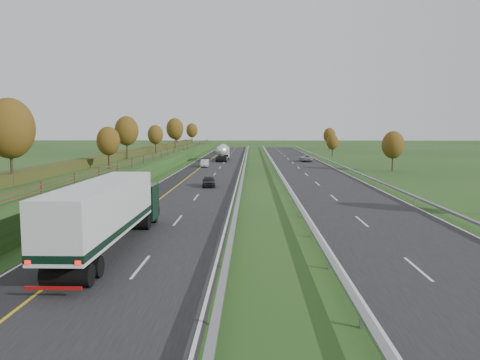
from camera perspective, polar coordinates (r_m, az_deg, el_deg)
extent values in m
plane|color=#214318|center=(67.42, 2.36, 0.34)|extent=(400.00, 400.00, 0.00)
cube|color=black|center=(72.71, -4.02, 0.78)|extent=(10.50, 200.00, 0.04)
cube|color=black|center=(73.01, 8.98, 0.74)|extent=(10.50, 200.00, 0.04)
cube|color=black|center=(73.16, -6.95, 0.79)|extent=(3.00, 200.00, 0.04)
cube|color=silver|center=(73.36, -7.95, 0.81)|extent=(0.15, 200.00, 0.01)
cube|color=gold|center=(72.95, -5.78, 0.81)|extent=(0.15, 200.00, 0.01)
cube|color=silver|center=(72.40, -0.04, 0.80)|extent=(0.15, 200.00, 0.01)
cube|color=silver|center=(72.52, 5.02, 0.78)|extent=(0.15, 200.00, 0.01)
cube|color=silver|center=(73.84, 12.87, 0.75)|extent=(0.15, 200.00, 0.01)
cube|color=silver|center=(24.73, -12.03, -10.28)|extent=(0.15, 4.00, 0.01)
cube|color=silver|center=(25.49, 20.83, -10.06)|extent=(0.15, 4.00, 0.01)
cube|color=silver|center=(36.18, -7.61, -4.89)|extent=(0.15, 4.00, 0.01)
cube|color=silver|center=(36.70, 14.61, -4.88)|extent=(0.15, 4.00, 0.01)
cube|color=silver|center=(47.89, -5.36, -2.10)|extent=(0.15, 4.00, 0.01)
cube|color=silver|center=(48.28, 11.38, -2.13)|extent=(0.15, 4.00, 0.01)
cube|color=silver|center=(59.72, -4.01, -0.40)|extent=(0.15, 4.00, 0.01)
cube|color=silver|center=(60.03, 9.42, -0.44)|extent=(0.15, 4.00, 0.01)
cube|color=silver|center=(71.60, -3.10, 0.73)|extent=(0.15, 4.00, 0.01)
cube|color=silver|center=(71.87, 8.10, 0.69)|extent=(0.15, 4.00, 0.01)
cube|color=silver|center=(83.52, -2.45, 1.54)|extent=(0.15, 4.00, 0.01)
cube|color=silver|center=(83.75, 7.15, 1.51)|extent=(0.15, 4.00, 0.01)
cube|color=silver|center=(95.46, -1.97, 2.14)|extent=(0.15, 4.00, 0.01)
cube|color=silver|center=(95.66, 6.44, 2.12)|extent=(0.15, 4.00, 0.01)
cube|color=silver|center=(107.41, -1.59, 2.61)|extent=(0.15, 4.00, 0.01)
cube|color=silver|center=(107.59, 5.88, 2.59)|extent=(0.15, 4.00, 0.01)
cube|color=silver|center=(119.37, -1.29, 2.99)|extent=(0.15, 4.00, 0.01)
cube|color=silver|center=(119.53, 5.44, 2.97)|extent=(0.15, 4.00, 0.01)
cube|color=silver|center=(131.34, -1.04, 3.30)|extent=(0.15, 4.00, 0.01)
cube|color=silver|center=(131.49, 5.08, 3.28)|extent=(0.15, 4.00, 0.01)
cube|color=silver|center=(143.32, -0.83, 3.56)|extent=(0.15, 4.00, 0.01)
cube|color=silver|center=(143.45, 4.77, 3.54)|extent=(0.15, 4.00, 0.01)
cube|color=silver|center=(155.30, -0.66, 3.77)|extent=(0.15, 4.00, 0.01)
cube|color=silver|center=(155.42, 4.52, 3.76)|extent=(0.15, 4.00, 0.01)
cube|color=silver|center=(167.28, -0.51, 3.96)|extent=(0.15, 4.00, 0.01)
cube|color=silver|center=(167.39, 4.30, 3.94)|extent=(0.15, 4.00, 0.01)
cube|color=#214318|center=(74.98, -13.97, 1.53)|extent=(12.00, 200.00, 2.00)
cube|color=#323C18|center=(75.42, -15.47, 2.70)|extent=(2.20, 180.00, 1.10)
cube|color=#422B19|center=(73.80, -10.63, 2.74)|extent=(0.08, 184.00, 0.10)
cube|color=#422B19|center=(73.78, -10.64, 3.05)|extent=(0.08, 184.00, 0.10)
cube|color=#422B19|center=(37.17, -23.06, -1.06)|extent=(0.12, 0.12, 1.20)
cube|color=#422B19|center=(43.13, -19.50, 0.04)|extent=(0.12, 0.12, 1.20)
cube|color=#422B19|center=(49.22, -16.81, 0.88)|extent=(0.12, 0.12, 1.20)
cube|color=#422B19|center=(55.40, -14.72, 1.52)|extent=(0.12, 0.12, 1.20)
cube|color=#422B19|center=(61.66, -13.05, 2.04)|extent=(0.12, 0.12, 1.20)
cube|color=#422B19|center=(67.95, -11.68, 2.46)|extent=(0.12, 0.12, 1.20)
cube|color=#422B19|center=(74.29, -10.55, 2.81)|extent=(0.12, 0.12, 1.20)
cube|color=#422B19|center=(80.64, -9.59, 3.10)|extent=(0.12, 0.12, 1.20)
cube|color=#422B19|center=(87.02, -8.78, 3.34)|extent=(0.12, 0.12, 1.20)
cube|color=#422B19|center=(93.42, -8.08, 3.56)|extent=(0.12, 0.12, 1.20)
cube|color=#422B19|center=(99.83, -7.46, 3.74)|extent=(0.12, 0.12, 1.20)
cube|color=#422B19|center=(106.25, -6.92, 3.91)|extent=(0.12, 0.12, 1.20)
cube|color=#422B19|center=(112.68, -6.44, 4.05)|extent=(0.12, 0.12, 1.20)
cube|color=#422B19|center=(119.12, -6.02, 4.18)|extent=(0.12, 0.12, 1.20)
cube|color=#422B19|center=(125.56, -5.63, 4.29)|extent=(0.12, 0.12, 1.20)
cube|color=#422B19|center=(132.01, -5.29, 4.40)|extent=(0.12, 0.12, 1.20)
cube|color=#422B19|center=(138.47, -4.97, 4.49)|extent=(0.12, 0.12, 1.20)
cube|color=#422B19|center=(144.92, -4.69, 4.58)|extent=(0.12, 0.12, 1.20)
cube|color=#422B19|center=(151.39, -4.42, 4.65)|extent=(0.12, 0.12, 1.20)
cube|color=#422B19|center=(157.85, -4.18, 4.73)|extent=(0.12, 0.12, 1.20)
cube|color=#422B19|center=(164.32, -3.96, 4.79)|extent=(0.12, 0.12, 1.20)
cube|color=gray|center=(72.33, 0.47, 1.25)|extent=(0.32, 200.00, 0.18)
cube|color=gray|center=(17.46, -2.73, -16.55)|extent=(0.10, 0.14, 0.56)
cube|color=gray|center=(24.05, -1.51, -10.05)|extent=(0.10, 0.14, 0.56)
cube|color=gray|center=(30.82, -0.84, -6.37)|extent=(0.10, 0.14, 0.56)
cube|color=gray|center=(37.67, -0.42, -4.03)|extent=(0.10, 0.14, 0.56)
cube|color=gray|center=(44.57, -0.13, -2.40)|extent=(0.10, 0.14, 0.56)
cube|color=gray|center=(51.50, 0.08, -1.22)|extent=(0.10, 0.14, 0.56)
cube|color=gray|center=(58.44, 0.25, -0.31)|extent=(0.10, 0.14, 0.56)
cube|color=gray|center=(65.40, 0.37, 0.40)|extent=(0.10, 0.14, 0.56)
cube|color=gray|center=(72.36, 0.47, 0.98)|extent=(0.10, 0.14, 0.56)
cube|color=gray|center=(79.33, 0.56, 1.45)|extent=(0.10, 0.14, 0.56)
cube|color=gray|center=(86.31, 0.63, 1.85)|extent=(0.10, 0.14, 0.56)
cube|color=gray|center=(93.29, 0.69, 2.19)|extent=(0.10, 0.14, 0.56)
cube|color=gray|center=(100.27, 0.74, 2.48)|extent=(0.10, 0.14, 0.56)
cube|color=gray|center=(107.26, 0.79, 2.73)|extent=(0.10, 0.14, 0.56)
cube|color=gray|center=(114.24, 0.83, 2.96)|extent=(0.10, 0.14, 0.56)
cube|color=gray|center=(121.23, 0.86, 3.15)|extent=(0.10, 0.14, 0.56)
cube|color=gray|center=(128.22, 0.89, 3.33)|extent=(0.10, 0.14, 0.56)
cube|color=gray|center=(135.21, 0.92, 3.49)|extent=(0.10, 0.14, 0.56)
cube|color=gray|center=(142.20, 0.95, 3.63)|extent=(0.10, 0.14, 0.56)
cube|color=gray|center=(149.19, 0.97, 3.76)|extent=(0.10, 0.14, 0.56)
cube|color=gray|center=(156.19, 0.99, 3.87)|extent=(0.10, 0.14, 0.56)
cube|color=gray|center=(163.18, 1.01, 3.98)|extent=(0.10, 0.14, 0.56)
cube|color=gray|center=(170.17, 1.03, 4.08)|extent=(0.10, 0.14, 0.56)
cube|color=gray|center=(72.43, 4.51, 1.23)|extent=(0.32, 200.00, 0.18)
cube|color=gray|center=(17.85, 14.54, -16.23)|extent=(0.10, 0.14, 0.56)
cube|color=gray|center=(24.33, 10.77, -9.97)|extent=(0.10, 0.14, 0.56)
cube|color=gray|center=(31.04, 8.67, -6.35)|extent=(0.10, 0.14, 0.56)
cube|color=gray|center=(37.85, 7.34, -4.03)|extent=(0.10, 0.14, 0.56)
cube|color=gray|center=(44.73, 6.42, -2.41)|extent=(0.10, 0.14, 0.56)
cube|color=gray|center=(51.63, 5.75, -1.23)|extent=(0.10, 0.14, 0.56)
cube|color=gray|center=(58.56, 5.24, -0.32)|extent=(0.10, 0.14, 0.56)
cube|color=gray|center=(65.50, 4.84, 0.39)|extent=(0.10, 0.14, 0.56)
cube|color=gray|center=(72.46, 4.51, 0.97)|extent=(0.10, 0.14, 0.56)
cube|color=gray|center=(79.42, 4.24, 1.44)|extent=(0.10, 0.14, 0.56)
cube|color=gray|center=(86.39, 4.02, 1.84)|extent=(0.10, 0.14, 0.56)
cube|color=gray|center=(93.36, 3.82, 2.18)|extent=(0.10, 0.14, 0.56)
cube|color=gray|center=(100.34, 3.66, 2.47)|extent=(0.10, 0.14, 0.56)
cube|color=gray|center=(107.32, 3.51, 2.72)|extent=(0.10, 0.14, 0.56)
cube|color=gray|center=(114.30, 3.39, 2.95)|extent=(0.10, 0.14, 0.56)
cube|color=gray|center=(121.29, 3.28, 3.14)|extent=(0.10, 0.14, 0.56)
cube|color=gray|center=(128.27, 3.18, 3.32)|extent=(0.10, 0.14, 0.56)
cube|color=gray|center=(135.26, 3.09, 3.48)|extent=(0.10, 0.14, 0.56)
cube|color=gray|center=(142.25, 3.01, 3.62)|extent=(0.10, 0.14, 0.56)
cube|color=gray|center=(149.24, 2.93, 3.75)|extent=(0.10, 0.14, 0.56)
cube|color=gray|center=(156.23, 2.87, 3.87)|extent=(0.10, 0.14, 0.56)
cube|color=gray|center=(163.22, 2.80, 3.97)|extent=(0.10, 0.14, 0.56)
cube|color=gray|center=(170.21, 2.75, 4.07)|extent=(0.10, 0.14, 0.56)
cube|color=gray|center=(73.94, 13.45, 1.18)|extent=(0.32, 200.00, 0.18)
cube|color=gray|center=(47.14, 20.50, -2.33)|extent=(0.10, 0.14, 0.56)
cube|color=gray|center=(60.43, 16.19, -0.34)|extent=(0.10, 0.14, 0.56)
cube|color=gray|center=(73.98, 13.44, 0.92)|extent=(0.10, 0.14, 0.56)
cube|color=gray|center=(87.67, 11.55, 1.79)|extent=(0.10, 0.14, 0.56)
cube|color=gray|center=(101.44, 10.17, 2.43)|extent=(0.10, 0.14, 0.56)
cube|color=gray|center=(115.27, 9.12, 2.91)|extent=(0.10, 0.14, 0.56)
cube|color=gray|center=(129.14, 8.29, 3.28)|extent=(0.10, 0.14, 0.56)
cube|color=gray|center=(143.03, 7.62, 3.59)|extent=(0.10, 0.14, 0.56)
cube|color=gray|center=(156.94, 7.08, 3.84)|extent=(0.10, 0.14, 0.56)
cube|color=gray|center=(170.87, 6.62, 4.05)|extent=(0.10, 0.14, 0.56)
cylinder|color=#2D2116|center=(45.30, -26.06, 1.29)|extent=(0.24, 0.24, 3.15)
ellipsoid|color=#4F3611|center=(45.16, -26.27, 5.67)|extent=(4.20, 4.20, 5.25)
cylinder|color=#2D2116|center=(60.86, -15.69, 2.37)|extent=(0.24, 0.24, 2.16)
ellipsoid|color=#4F3611|center=(60.75, -15.76, 4.60)|extent=(2.88, 2.88, 3.60)
cylinder|color=#2D2116|center=(78.81, -13.60, 3.54)|extent=(0.24, 0.24, 2.88)
ellipsoid|color=#4F3611|center=(78.72, -13.66, 5.85)|extent=(3.84, 3.84, 4.80)
cylinder|color=#2D2116|center=(96.09, -10.24, 3.94)|extent=(0.24, 0.24, 2.34)
ellipsoid|color=#4F3611|center=(96.02, -10.27, 5.47)|extent=(3.12, 3.12, 3.90)
cylinder|color=#2D2116|center=(113.59, -7.92, 4.52)|extent=(0.24, 0.24, 3.06)
ellipsoid|color=#4F3611|center=(113.53, -7.94, 6.22)|extent=(4.08, 4.08, 5.10)
cylinder|color=#2D2116|center=(131.76, -7.72, 4.59)|extent=(0.24, 0.24, 2.25)
ellipsoid|color=#4F3611|center=(131.71, -7.74, 5.67)|extent=(3.00, 3.00, 3.75)
cylinder|color=#2D2116|center=(149.28, -5.87, 4.90)|extent=(0.24, 0.24, 2.70)
ellipsoid|color=#4F3611|center=(149.24, -5.88, 6.04)|extent=(3.60, 3.60, 4.50)
cylinder|color=#2D2116|center=(80.63, 18.09, 1.98)|extent=(0.24, 0.24, 2.70)
ellipsoid|color=#4F3611|center=(80.47, 18.16, 4.09)|extent=(3.60, 3.60, 4.50)
cylinder|color=#2D2116|center=(118.90, 11.18, 3.38)|extent=(0.24, 0.24, 2.25)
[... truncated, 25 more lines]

